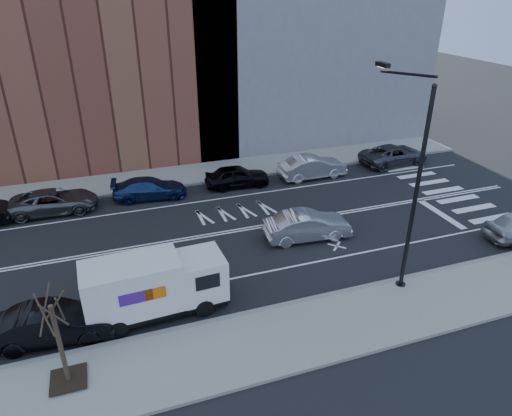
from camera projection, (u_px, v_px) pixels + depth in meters
ground at (209, 235)px, 24.78m from camera, size 120.00×120.00×0.00m
sidewalk_near at (265, 342)px, 17.30m from camera, size 44.00×3.60×0.15m
sidewalk_far at (179, 176)px, 32.19m from camera, size 44.00×3.60×0.15m
curb_near at (250, 313)px, 18.82m from camera, size 44.00×0.25×0.17m
curb_far at (184, 185)px, 30.66m from camera, size 44.00×0.25×0.17m
crosswalk at (450, 195)px, 29.48m from camera, size 3.00×14.00×0.01m
road_markings at (209, 235)px, 24.78m from camera, size 40.00×8.60×0.01m
bldg_brick at (31, 4)px, 30.72m from camera, size 26.00×10.00×22.00m
streetlight at (410, 179)px, 18.73m from camera, size 0.44×4.02×9.34m
street_tree at (62, 352)px, 14.97m from camera, size 1.20×1.20×3.75m
fedex_van at (154, 286)px, 18.37m from camera, size 5.83×2.26×2.62m
far_parked_c at (54, 201)px, 27.00m from camera, size 5.01×2.45×1.37m
far_parked_d at (149, 188)px, 28.76m from camera, size 4.75×2.35×1.33m
far_parked_e at (237, 176)px, 30.39m from camera, size 4.37×2.00×1.45m
far_parked_f at (312, 167)px, 31.77m from camera, size 4.79×1.77×1.57m
far_parked_g at (394, 155)px, 34.15m from camera, size 5.39×2.78×1.46m
driving_sedan at (307, 226)px, 24.17m from camera, size 4.72×1.98×1.51m
near_parked_rear_a at (53, 324)px, 17.26m from camera, size 4.61×1.96×1.48m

